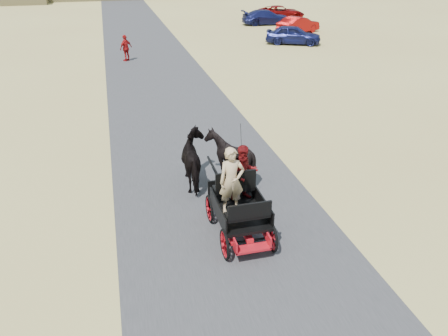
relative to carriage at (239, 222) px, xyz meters
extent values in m
plane|color=tan|center=(-0.23, 0.17, -0.36)|extent=(140.00, 140.00, 0.00)
cube|color=#38383A|center=(-0.23, 0.17, -0.35)|extent=(6.00, 140.00, 0.01)
imported|color=black|center=(-0.55, 3.00, 0.49)|extent=(0.91, 2.01, 1.70)
imported|color=black|center=(0.55, 3.00, 0.49)|extent=(1.37, 1.54, 1.70)
imported|color=tan|center=(-0.20, 0.05, 1.26)|extent=(0.66, 0.43, 1.80)
imported|color=#660C0F|center=(0.30, 0.60, 1.15)|extent=(0.77, 0.60, 1.58)
imported|color=#A21214|center=(-1.76, 21.11, 0.50)|extent=(1.04, 0.97, 1.73)
imported|color=navy|center=(11.35, 23.63, 0.37)|extent=(4.61, 3.39, 1.46)
imported|color=maroon|center=(13.71, 28.13, 0.36)|extent=(4.56, 3.35, 1.43)
imported|color=navy|center=(12.57, 33.40, 0.34)|extent=(4.96, 2.25, 1.41)
imported|color=maroon|center=(15.24, 36.40, 0.33)|extent=(5.28, 3.02, 1.39)
camera|label=1|loc=(-2.82, -9.31, 6.57)|focal=35.00mm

